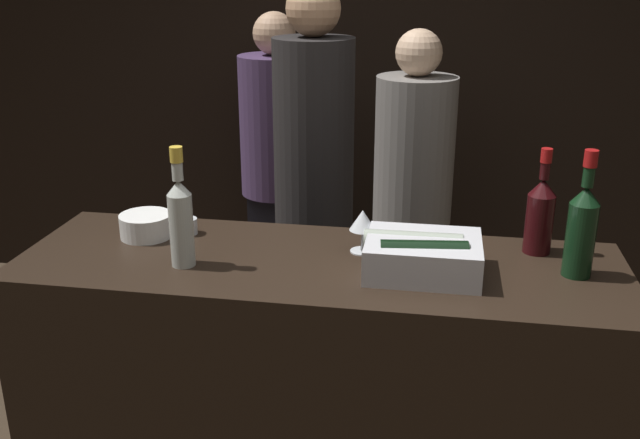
{
  "coord_description": "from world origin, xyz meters",
  "views": [
    {
      "loc": [
        0.33,
        -1.62,
        1.91
      ],
      "look_at": [
        0.0,
        0.32,
        1.2
      ],
      "focal_mm": 40.0,
      "sensor_mm": 36.0,
      "label": 1
    }
  ],
  "objects": [
    {
      "name": "rose_wine_bottle",
      "position": [
        -0.38,
        0.2,
        1.23
      ],
      "size": [
        0.07,
        0.07,
        0.36
      ],
      "color": "#B2B7AD",
      "rests_on": "bar_counter"
    },
    {
      "name": "bowl_white",
      "position": [
        -0.58,
        0.4,
        1.12
      ],
      "size": [
        0.17,
        0.17,
        0.07
      ],
      "color": "white",
      "rests_on": "bar_counter"
    },
    {
      "name": "wall_back_chalkboard",
      "position": [
        0.0,
        2.38,
        1.4
      ],
      "size": [
        6.4,
        0.06,
        2.8
      ],
      "color": "black",
      "rests_on": "ground_plane"
    },
    {
      "name": "person_in_hoodie",
      "position": [
        0.22,
        1.63,
        0.9
      ],
      "size": [
        0.37,
        0.37,
        1.63
      ],
      "rotation": [
        0.0,
        0.0,
        -2.76
      ],
      "color": "black",
      "rests_on": "ground_plane"
    },
    {
      "name": "person_blond_tee",
      "position": [
        -0.16,
        1.11,
        1.05
      ],
      "size": [
        0.32,
        0.32,
        1.85
      ],
      "rotation": [
        0.0,
        0.0,
        1.79
      ],
      "color": "black",
      "rests_on": "ground_plane"
    },
    {
      "name": "red_wine_bottle_tall",
      "position": [
        0.64,
        0.47,
        1.2
      ],
      "size": [
        0.08,
        0.08,
        0.33
      ],
      "color": "black",
      "rests_on": "bar_counter"
    },
    {
      "name": "person_grey_polo",
      "position": [
        -0.49,
        1.86,
        0.94
      ],
      "size": [
        0.37,
        0.37,
        1.69
      ],
      "rotation": [
        0.0,
        0.0,
        -0.23
      ],
      "color": "black",
      "rests_on": "ground_plane"
    },
    {
      "name": "bar_counter",
      "position": [
        0.0,
        0.29,
        0.54
      ],
      "size": [
        1.8,
        0.58,
        1.08
      ],
      "color": "black",
      "rests_on": "ground_plane"
    },
    {
      "name": "red_wine_bottle_burgundy",
      "position": [
        0.74,
        0.32,
        1.22
      ],
      "size": [
        0.08,
        0.08,
        0.36
      ],
      "color": "black",
      "rests_on": "bar_counter"
    },
    {
      "name": "ice_bin_with_bottles",
      "position": [
        0.3,
        0.26,
        1.13
      ],
      "size": [
        0.33,
        0.25,
        0.11
      ],
      "color": "silver",
      "rests_on": "bar_counter"
    },
    {
      "name": "candle_votive",
      "position": [
        -0.46,
        0.44,
        1.1
      ],
      "size": [
        0.06,
        0.06,
        0.05
      ],
      "color": "silver",
      "rests_on": "bar_counter"
    },
    {
      "name": "wine_glass",
      "position": [
        0.12,
        0.38,
        1.17
      ],
      "size": [
        0.08,
        0.08,
        0.13
      ],
      "color": "silver",
      "rests_on": "bar_counter"
    }
  ]
}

